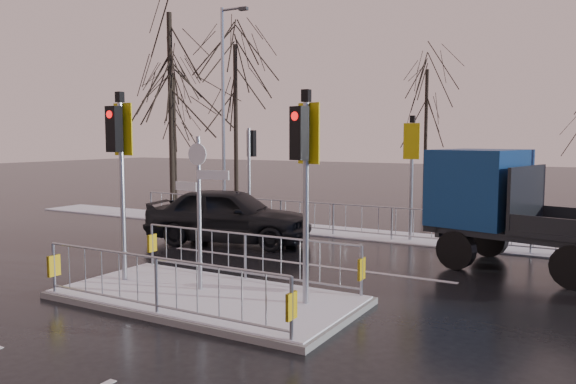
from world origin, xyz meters
The scene contains 12 objects.
ground centered at (0.00, 0.00, 0.00)m, with size 120.00×120.00×0.00m, color black.
snow_verge centered at (0.00, 8.60, 0.02)m, with size 30.00×2.00×0.04m, color white.
lane_markings centered at (0.00, -0.33, 0.00)m, with size 8.00×11.38×0.01m.
traffic_island centered at (-0.01, 0.01, 0.39)m, with size 6.00×3.04×4.15m.
far_kerb_fixtures centered at (0.29, 8.09, 1.02)m, with size 18.00×0.65×3.83m.
car_far_lane centered at (-3.16, 5.19, 0.86)m, with size 2.02×5.03×1.71m, color black.
flatbed_truck centered at (4.81, 5.91, 1.54)m, with size 6.60×3.60×2.90m.
tree_near_a centered at (-10.50, 11.00, 6.11)m, with size 4.75×4.75×8.97m.
tree_near_b centered at (-8.00, 12.50, 5.15)m, with size 4.00×4.00×7.55m.
tree_near_c centered at (-12.50, 13.50, 4.50)m, with size 3.50×3.50×6.61m.
tree_far_a centered at (-2.00, 22.00, 4.82)m, with size 3.75×3.75×7.08m.
street_lamp_left centered at (-6.43, 9.50, 4.49)m, with size 1.25×0.18×8.20m.
Camera 1 is at (6.73, -8.55, 3.19)m, focal length 35.00 mm.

